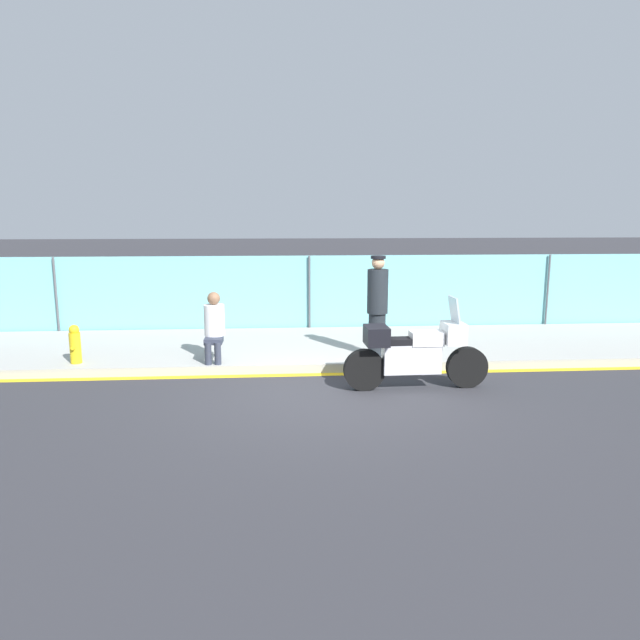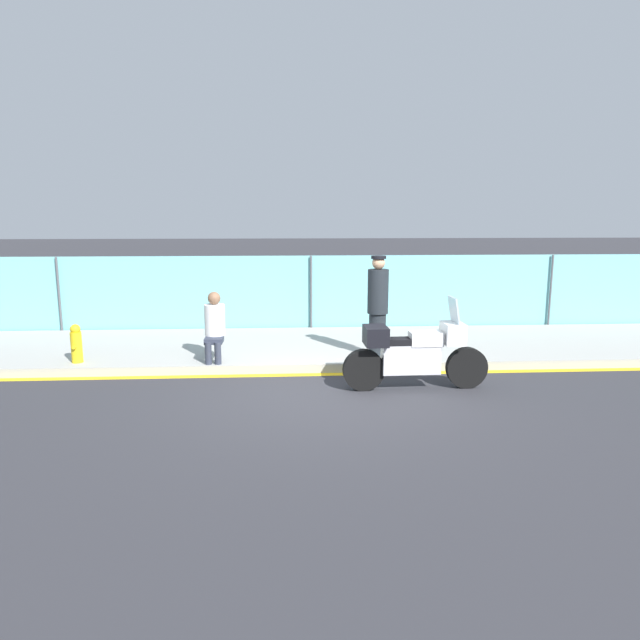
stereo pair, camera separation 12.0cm
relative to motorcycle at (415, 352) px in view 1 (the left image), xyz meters
name	(u,v)px [view 1 (the left image)]	position (x,y,z in m)	size (l,w,h in m)	color
ground_plane	(326,394)	(-1.47, -0.19, -0.61)	(120.00, 120.00, 0.00)	#2D2D33
sidewalk	(314,347)	(-1.47, 2.73, -0.53)	(42.89, 3.41, 0.16)	#9E9E99
curb_paint_stripe	(320,374)	(-1.47, 0.93, -0.60)	(42.89, 0.18, 0.01)	gold
storefront_fence	(309,295)	(-1.47, 4.52, 0.32)	(40.74, 0.17, 1.85)	#6BB2B7
motorcycle	(415,352)	(0.00, 0.00, 0.00)	(2.38, 0.52, 1.51)	black
officer_standing	(377,305)	(-0.35, 1.59, 0.53)	(0.39, 0.39, 1.89)	#1E2328
person_seated_on_curb	(214,323)	(-3.37, 1.49, 0.24)	(0.38, 0.65, 1.25)	#2D3342
fire_hydrant	(75,344)	(-5.84, 1.43, -0.10)	(0.20, 0.24, 0.70)	gold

